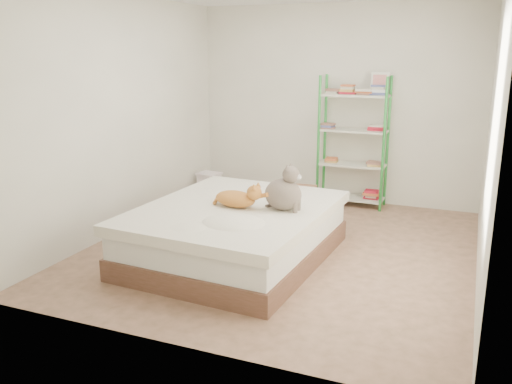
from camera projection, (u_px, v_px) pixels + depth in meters
The scene contains 7 objects.
room at pixel (284, 125), 5.36m from camera, with size 3.81×4.21×2.61m.
bed at pixel (235, 233), 5.35m from camera, with size 1.81×2.21×0.54m.
orange_cat at pixel (235, 197), 5.25m from camera, with size 0.50×0.27×0.20m, color #C27738, non-canonical shape.
grey_cat at pixel (283, 188), 5.12m from camera, with size 0.32×0.38×0.44m, color gray, non-canonical shape.
shelf_unit at pixel (354, 139), 7.03m from camera, with size 0.88×0.36×1.74m.
cardboard_box at pixel (293, 201), 6.77m from camera, with size 0.54×0.53×0.42m.
white_bin at pixel (209, 184), 7.65m from camera, with size 0.33×0.29×0.34m.
Camera 1 is at (1.77, -5.06, 2.03)m, focal length 38.00 mm.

